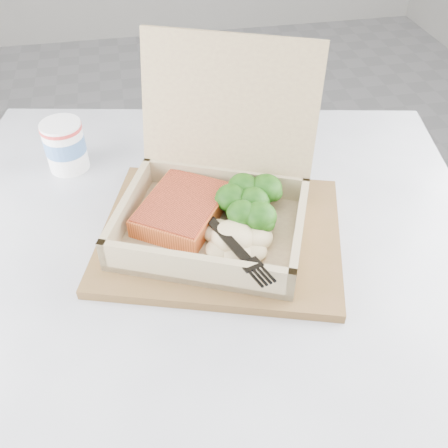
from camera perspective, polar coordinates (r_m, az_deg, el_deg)
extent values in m
plane|color=#9C9CA2|center=(1.61, -13.23, -7.38)|extent=(4.00, 4.00, 0.00)
cylinder|color=black|center=(0.97, -1.73, -19.40)|extent=(0.08, 0.08, 0.69)
cube|color=#B8BBC3|center=(0.68, -2.35, -4.73)|extent=(0.92, 0.92, 0.03)
cube|color=brown|center=(0.69, -0.35, -1.12)|extent=(0.39, 0.34, 0.01)
cube|color=tan|center=(0.67, -1.45, -0.90)|extent=(0.29, 0.27, 0.01)
cube|color=#9C8A65|center=(0.69, -10.85, 1.59)|extent=(0.08, 0.17, 0.05)
cube|color=#9C8A65|center=(0.65, 8.49, -1.14)|extent=(0.08, 0.17, 0.05)
cube|color=#9C8A65|center=(0.60, -3.37, -5.25)|extent=(0.22, 0.10, 0.05)
cube|color=#9C8A65|center=(0.73, 0.10, 4.83)|extent=(0.22, 0.10, 0.05)
cube|color=tan|center=(0.69, 0.56, 13.36)|extent=(0.24, 0.14, 0.18)
cube|color=#D25D29|center=(0.68, -4.77, 1.70)|extent=(0.15, 0.16, 0.03)
ellipsoid|color=beige|center=(0.64, 0.97, -1.46)|extent=(0.09, 0.08, 0.03)
cube|color=black|center=(0.66, -2.45, 1.90)|extent=(0.05, 0.12, 0.02)
cube|color=black|center=(0.60, 1.17, -2.74)|extent=(0.04, 0.05, 0.01)
cylinder|color=white|center=(0.83, -17.70, 8.51)|extent=(0.06, 0.06, 0.08)
cylinder|color=#4874B5|center=(0.83, -17.76, 8.74)|extent=(0.06, 0.06, 0.03)
cylinder|color=red|center=(0.82, -18.19, 10.43)|extent=(0.06, 0.06, 0.01)
cube|color=white|center=(0.83, -0.24, 7.36)|extent=(0.08, 0.14, 0.00)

